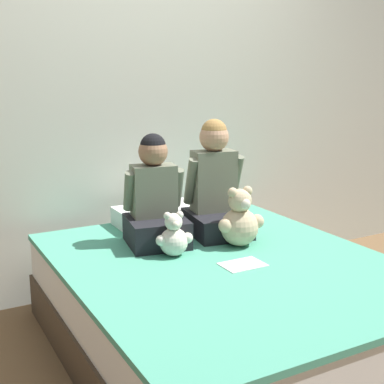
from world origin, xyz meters
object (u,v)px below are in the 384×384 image
Objects in this scene: teddy_bear_held_by_right_child at (240,221)px; sign_card at (243,265)px; bed at (226,307)px; child_on_right at (215,189)px; teddy_bear_held_by_left_child at (174,237)px; pillow_at_headboard at (161,215)px; child_on_left at (155,201)px.

teddy_bear_held_by_right_child is 1.54× the size of sign_card.
child_on_right is at bearing 65.99° from bed.
teddy_bear_held_by_left_child is 0.58m from pillow_at_headboard.
sign_card is (0.04, -0.83, -0.05)m from pillow_at_headboard.
child_on_right reaches higher than sign_card.
teddy_bear_held_by_right_child reaches higher than bed.
child_on_left is at bearing 113.21° from bed.
child_on_right reaches higher than bed.
child_on_left is 0.27m from teddy_bear_held_by_left_child.
teddy_bear_held_by_left_child reaches higher than pillow_at_headboard.
pillow_at_headboard is at bearing 130.68° from child_on_right.
teddy_bear_held_by_left_child is 1.10× the size of sign_card.
child_on_right is 0.42m from pillow_at_headboard.
pillow_at_headboard is (0.19, 0.32, -0.18)m from child_on_left.
child_on_right is (0.38, 0.01, 0.03)m from child_on_left.
pillow_at_headboard is at bearing 111.13° from teddy_bear_held_by_right_child.
child_on_left is 0.61m from sign_card.
sign_card is (0.23, -0.28, -0.09)m from teddy_bear_held_by_left_child.
sign_card is at bearing -62.54° from bed.
teddy_bear_held_by_right_child is at bearing 42.59° from bed.
teddy_bear_held_by_left_child is (-0.39, -0.24, -0.17)m from child_on_right.
teddy_bear_held_by_right_child is (-0.00, -0.26, -0.13)m from child_on_right.
teddy_bear_held_by_left_child reaches higher than sign_card.
child_on_right is at bearing 42.83° from teddy_bear_held_by_left_child.
pillow_at_headboard is (-0.19, 0.57, -0.08)m from teddy_bear_held_by_right_child.
teddy_bear_held_by_right_child is 0.61m from pillow_at_headboard.
teddy_bear_held_by_right_child is at bearing 59.57° from sign_card.
sign_card is at bearing -98.38° from child_on_right.
teddy_bear_held_by_right_child is at bearing -82.86° from child_on_right.
pillow_at_headboard reaches higher than bed.
child_on_right is 1.20× the size of pillow_at_headboard.
pillow_at_headboard is (0.00, 0.75, 0.30)m from bed.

